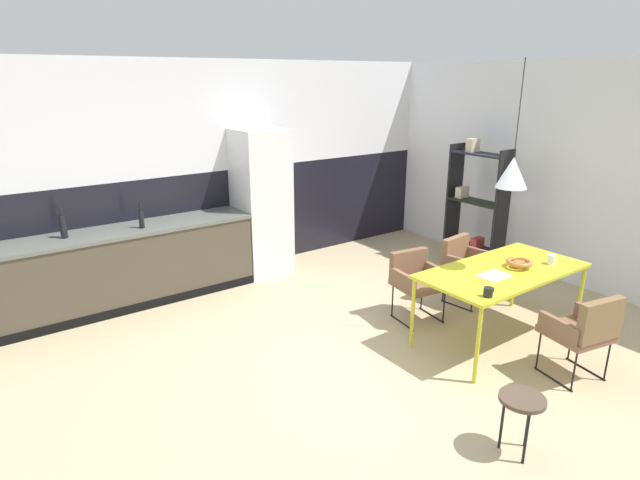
# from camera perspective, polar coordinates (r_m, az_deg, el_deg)

# --- Properties ---
(ground_plane) EXTENTS (9.01, 9.01, 0.00)m
(ground_plane) POSITION_cam_1_polar(r_m,az_deg,el_deg) (4.87, 6.33, -13.91)
(ground_plane) COLOR tan
(back_wall_splashback_dark) EXTENTS (6.93, 0.12, 1.37)m
(back_wall_splashback_dark) POSITION_cam_1_polar(r_m,az_deg,el_deg) (7.03, -10.71, 2.08)
(back_wall_splashback_dark) COLOR black
(back_wall_splashback_dark) RESTS_ON ground
(back_wall_panel_upper) EXTENTS (6.93, 0.12, 1.37)m
(back_wall_panel_upper) POSITION_cam_1_polar(r_m,az_deg,el_deg) (6.80, -11.38, 13.28)
(back_wall_panel_upper) COLOR silver
(back_wall_panel_upper) RESTS_ON back_wall_splashback_dark
(side_wall_right) EXTENTS (0.12, 6.38, 2.74)m
(side_wall_right) POSITION_cam_1_polar(r_m,az_deg,el_deg) (7.03, 28.02, 6.05)
(side_wall_right) COLOR silver
(side_wall_right) RESTS_ON ground
(kitchen_counter) EXTENTS (3.41, 0.63, 0.90)m
(kitchen_counter) POSITION_cam_1_polar(r_m,az_deg,el_deg) (6.29, -22.60, -3.16)
(kitchen_counter) COLOR #473F31
(kitchen_counter) RESTS_ON ground
(refrigerator_column) EXTENTS (0.63, 0.60, 1.90)m
(refrigerator_column) POSITION_cam_1_polar(r_m,az_deg,el_deg) (6.83, -6.47, 4.13)
(refrigerator_column) COLOR silver
(refrigerator_column) RESTS_ON ground
(dining_table) EXTENTS (1.71, 0.84, 0.75)m
(dining_table) POSITION_cam_1_polar(r_m,az_deg,el_deg) (5.33, 19.50, -3.51)
(dining_table) COLOR gold
(dining_table) RESTS_ON ground
(armchair_facing_counter) EXTENTS (0.54, 0.53, 0.76)m
(armchair_facing_counter) POSITION_cam_1_polar(r_m,az_deg,el_deg) (6.22, 15.62, -2.12)
(armchair_facing_counter) COLOR brown
(armchair_facing_counter) RESTS_ON ground
(armchair_far_side) EXTENTS (0.56, 0.55, 0.80)m
(armchair_far_side) POSITION_cam_1_polar(r_m,az_deg,el_deg) (4.98, 27.26, -8.53)
(armchair_far_side) COLOR brown
(armchair_far_side) RESTS_ON ground
(armchair_near_window) EXTENTS (0.55, 0.53, 0.74)m
(armchair_near_window) POSITION_cam_1_polar(r_m,az_deg,el_deg) (5.66, 10.48, -3.88)
(armchair_near_window) COLOR brown
(armchair_near_window) RESTS_ON ground
(fruit_bowl) EXTENTS (0.25, 0.25, 0.08)m
(fruit_bowl) POSITION_cam_1_polar(r_m,az_deg,el_deg) (5.39, 21.13, -2.36)
(fruit_bowl) COLOR #B2662D
(fruit_bowl) RESTS_ON dining_table
(open_book) EXTENTS (0.28, 0.21, 0.02)m
(open_book) POSITION_cam_1_polar(r_m,az_deg,el_deg) (5.10, 18.67, -3.76)
(open_book) COLOR white
(open_book) RESTS_ON dining_table
(mug_white_ceramic) EXTENTS (0.12, 0.08, 0.08)m
(mug_white_ceramic) POSITION_cam_1_polar(r_m,az_deg,el_deg) (4.62, 18.09, -5.48)
(mug_white_ceramic) COLOR black
(mug_white_ceramic) RESTS_ON dining_table
(mug_wide_latte) EXTENTS (0.12, 0.08, 0.09)m
(mug_wide_latte) POSITION_cam_1_polar(r_m,az_deg,el_deg) (5.62, 24.21, -1.96)
(mug_wide_latte) COLOR white
(mug_wide_latte) RESTS_ON dining_table
(bottle_vinegar_dark) EXTENTS (0.07, 0.07, 0.33)m
(bottle_vinegar_dark) POSITION_cam_1_polar(r_m,az_deg,el_deg) (6.08, -26.49, 1.43)
(bottle_vinegar_dark) COLOR black
(bottle_vinegar_dark) RESTS_ON kitchen_counter
(bottle_oil_tall) EXTENTS (0.06, 0.06, 0.30)m
(bottle_oil_tall) POSITION_cam_1_polar(r_m,az_deg,el_deg) (6.14, -19.12, 2.31)
(bottle_oil_tall) COLOR black
(bottle_oil_tall) RESTS_ON kitchen_counter
(side_stool) EXTENTS (0.32, 0.32, 0.45)m
(side_stool) POSITION_cam_1_polar(r_m,az_deg,el_deg) (3.95, 21.38, -16.42)
(side_stool) COLOR #4C3D2D
(side_stool) RESTS_ON ground
(open_shelf_unit) EXTENTS (0.30, 0.83, 1.74)m
(open_shelf_unit) POSITION_cam_1_polar(r_m,az_deg,el_deg) (7.38, 16.79, 3.94)
(open_shelf_unit) COLOR black
(open_shelf_unit) RESTS_ON ground
(pendant_lamp_over_table_near) EXTENTS (0.29, 0.29, 1.14)m
(pendant_lamp_over_table_near) POSITION_cam_1_polar(r_m,az_deg,el_deg) (5.08, 20.46, 7.00)
(pendant_lamp_over_table_near) COLOR black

